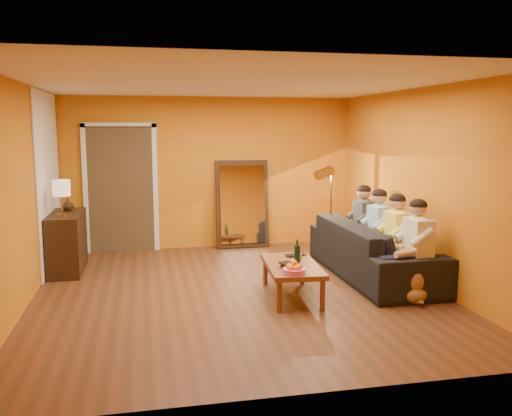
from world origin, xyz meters
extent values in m
cube|color=brown|center=(0.00, 0.00, 0.00)|extent=(5.00, 5.50, 0.00)
cube|color=white|center=(0.00, 0.00, 2.60)|extent=(5.00, 5.50, 0.00)
cube|color=#C28116|center=(0.00, 2.75, 1.30)|extent=(5.00, 0.00, 2.60)
cube|color=#C28116|center=(-2.50, 0.00, 1.30)|extent=(0.00, 5.50, 2.60)
cube|color=#C28116|center=(2.50, 0.00, 1.30)|extent=(0.00, 5.50, 2.60)
cube|color=white|center=(-2.48, 1.75, 1.30)|extent=(0.02, 1.90, 2.58)
cube|color=#3F2D19|center=(-1.50, 2.83, 1.05)|extent=(1.06, 0.30, 2.10)
cube|color=white|center=(-2.07, 2.71, 1.05)|extent=(0.08, 0.06, 2.20)
cube|color=white|center=(-0.93, 2.71, 1.05)|extent=(0.08, 0.06, 2.20)
cube|color=white|center=(-1.50, 2.71, 2.12)|extent=(1.22, 0.06, 0.08)
cube|color=#331D11|center=(0.55, 2.63, 0.76)|extent=(0.92, 0.27, 1.51)
cube|color=white|center=(0.55, 2.59, 0.76)|extent=(0.78, 0.21, 1.35)
cube|color=#331D11|center=(-2.24, 1.55, 0.42)|extent=(0.44, 1.18, 0.85)
imported|color=black|center=(2.00, 0.35, 0.38)|extent=(2.63, 1.03, 0.77)
cylinder|color=black|center=(0.68, -0.38, 0.58)|extent=(0.07, 0.07, 0.31)
imported|color=#B27F3F|center=(0.75, -0.21, 0.47)|extent=(0.12, 0.12, 0.09)
imported|color=black|center=(0.81, 0.02, 0.43)|extent=(0.36, 0.30, 0.02)
imported|color=#331D11|center=(0.45, -0.53, 0.43)|extent=(0.22, 0.28, 0.02)
imported|color=#AE2E13|center=(0.46, -0.52, 0.45)|extent=(0.22, 0.27, 0.02)
imported|color=black|center=(0.45, -0.54, 0.47)|extent=(0.21, 0.24, 0.02)
imported|color=#331D11|center=(-2.24, 1.80, 0.94)|extent=(0.18, 0.18, 0.18)
camera|label=1|loc=(-1.13, -6.57, 2.06)|focal=38.00mm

